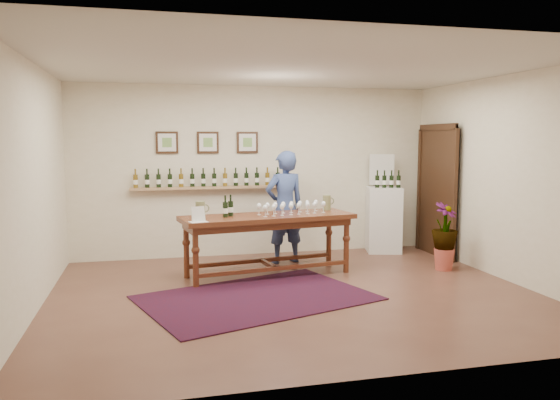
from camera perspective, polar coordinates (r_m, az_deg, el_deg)
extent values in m
plane|color=#563126|center=(6.94, 1.57, -9.78)|extent=(6.00, 6.00, 0.00)
plane|color=#EDE4C9|center=(9.12, -2.51, 3.02)|extent=(6.00, 0.00, 6.00)
plane|color=#EDE4C9|center=(4.34, 10.30, -0.74)|extent=(6.00, 0.00, 6.00)
plane|color=#EDE4C9|center=(6.58, -24.51, 1.17)|extent=(0.00, 5.00, 5.00)
plane|color=#EDE4C9|center=(8.02, 22.80, 2.07)|extent=(0.00, 5.00, 5.00)
plane|color=beige|center=(6.73, 1.65, 13.80)|extent=(6.00, 6.00, 0.00)
cube|color=tan|center=(8.93, -7.44, 1.29)|extent=(2.50, 0.16, 0.04)
cube|color=black|center=(9.43, 16.30, 0.75)|extent=(0.10, 1.00, 2.10)
cube|color=#311C10|center=(9.41, 16.03, 0.74)|extent=(0.04, 1.12, 2.22)
cube|color=#311C10|center=(8.92, -11.73, 5.91)|extent=(0.35, 0.03, 0.35)
cube|color=silver|center=(8.90, -11.73, 5.90)|extent=(0.28, 0.01, 0.28)
cube|color=#719F4F|center=(8.89, -11.73, 5.90)|extent=(0.15, 0.00, 0.15)
cube|color=#311C10|center=(8.96, -7.55, 5.98)|extent=(0.35, 0.03, 0.35)
cube|color=silver|center=(8.94, -7.54, 5.98)|extent=(0.28, 0.01, 0.28)
cube|color=#719F4F|center=(8.94, -7.54, 5.98)|extent=(0.15, 0.00, 0.15)
cube|color=#311C10|center=(9.05, -3.43, 6.03)|extent=(0.35, 0.03, 0.35)
cube|color=silver|center=(9.04, -3.41, 6.03)|extent=(0.28, 0.01, 0.28)
cube|color=#719F4F|center=(9.03, -3.41, 6.03)|extent=(0.15, 0.00, 0.15)
cube|color=#490D16|center=(6.76, -2.43, -10.17)|extent=(3.10, 2.53, 0.01)
cube|color=#481D12|center=(7.71, -1.27, -1.82)|extent=(2.53, 1.13, 0.07)
cube|color=#481D12|center=(7.72, -1.27, -2.39)|extent=(2.38, 0.98, 0.11)
cylinder|color=#481D12|center=(7.20, -8.81, -5.98)|extent=(0.09, 0.09, 0.80)
cylinder|color=#481D12|center=(7.99, 6.95, -4.72)|extent=(0.09, 0.09, 0.80)
cylinder|color=#481D12|center=(7.73, -9.76, -5.14)|extent=(0.09, 0.09, 0.80)
cylinder|color=#481D12|center=(8.48, 5.12, -4.06)|extent=(0.09, 0.09, 0.80)
cube|color=#481D12|center=(7.58, -0.51, -7.17)|extent=(2.21, 0.38, 0.06)
cube|color=#481D12|center=(8.09, -1.96, -6.32)|extent=(2.21, 0.38, 0.06)
cube|color=#481D12|center=(7.83, -1.26, -6.73)|extent=(0.14, 0.56, 0.06)
cube|color=silver|center=(7.13, -8.55, -1.47)|extent=(0.26, 0.22, 0.20)
cube|color=white|center=(9.55, 10.76, -2.02)|extent=(0.68, 0.68, 1.11)
cube|color=silver|center=(9.63, 10.59, 3.14)|extent=(0.42, 0.13, 0.59)
cone|color=#B84C3D|center=(8.49, 16.75, -5.95)|extent=(0.30, 0.30, 0.32)
imported|color=#1C3515|center=(8.41, 16.85, -3.07)|extent=(0.63, 0.63, 0.55)
imported|color=navy|center=(8.51, 0.48, -0.75)|extent=(0.70, 0.53, 1.75)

